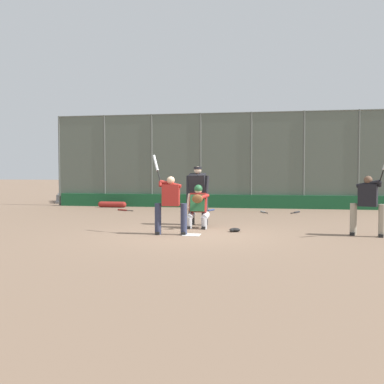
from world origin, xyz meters
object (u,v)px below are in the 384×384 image
(catcher_behind_plate, at_px, (198,206))
(spare_bat_first_base_side, at_px, (123,210))
(batter_on_deck, at_px, (368,203))
(spare_bat_third_base_side, at_px, (263,212))
(umpire_home, at_px, (198,193))
(equipment_bag_dugout_side, at_px, (112,204))
(batter_at_plate, at_px, (170,203))
(spare_bat_by_padding, at_px, (296,212))
(fielding_glove_on_dirt, at_px, (235,230))
(spare_bat_near_backstop, at_px, (210,210))

(catcher_behind_plate, distance_m, spare_bat_first_base_side, 6.54)
(batter_on_deck, bearing_deg, spare_bat_third_base_side, 134.45)
(catcher_behind_plate, bearing_deg, spare_bat_third_base_side, -106.91)
(umpire_home, xyz_separation_m, equipment_bag_dugout_side, (4.91, -6.10, -0.82))
(batter_at_plate, height_order, umpire_home, batter_at_plate)
(spare_bat_first_base_side, bearing_deg, spare_bat_by_padding, -148.55)
(batter_at_plate, bearing_deg, catcher_behind_plate, -112.25)
(catcher_behind_plate, relative_size, spare_bat_third_base_side, 1.54)
(umpire_home, distance_m, batter_on_deck, 4.83)
(batter_on_deck, xyz_separation_m, fielding_glove_on_dirt, (3.33, -0.23, -0.77))
(batter_on_deck, height_order, spare_bat_first_base_side, batter_on_deck)
(batter_at_plate, relative_size, fielding_glove_on_dirt, 6.93)
(batter_on_deck, bearing_deg, batter_at_plate, -152.39)
(spare_bat_first_base_side, bearing_deg, umpire_home, 161.00)
(spare_bat_near_backstop, distance_m, spare_bat_by_padding, 3.46)
(batter_on_deck, relative_size, equipment_bag_dugout_side, 1.57)
(batter_on_deck, bearing_deg, spare_bat_by_padding, 123.62)
(umpire_home, distance_m, fielding_glove_on_dirt, 2.05)
(batter_at_plate, bearing_deg, umpire_home, -103.02)
(spare_bat_near_backstop, bearing_deg, spare_bat_third_base_side, -78.36)
(batter_on_deck, xyz_separation_m, spare_bat_third_base_side, (2.65, -6.15, -0.79))
(catcher_behind_plate, xyz_separation_m, spare_bat_by_padding, (-3.06, -5.33, -0.61))
(umpire_home, bearing_deg, batter_on_deck, 164.26)
(spare_bat_third_base_side, bearing_deg, spare_bat_first_base_side, 72.70)
(catcher_behind_plate, xyz_separation_m, equipment_bag_dugout_side, (5.03, -6.85, -0.51))
(batter_on_deck, distance_m, fielding_glove_on_dirt, 3.43)
(spare_bat_by_padding, bearing_deg, batter_at_plate, 178.67)
(catcher_behind_plate, relative_size, spare_bat_first_base_side, 1.53)
(spare_bat_first_base_side, bearing_deg, batter_on_deck, 174.38)
(spare_bat_by_padding, bearing_deg, equipment_bag_dugout_side, 105.65)
(batter_at_plate, bearing_deg, spare_bat_third_base_side, -112.21)
(catcher_behind_plate, height_order, spare_bat_by_padding, catcher_behind_plate)
(equipment_bag_dugout_side, bearing_deg, batter_on_deck, 140.79)
(batter_on_deck, xyz_separation_m, spare_bat_first_base_side, (8.36, -6.05, -0.79))
(spare_bat_by_padding, height_order, spare_bat_third_base_side, same)
(spare_bat_near_backstop, height_order, spare_bat_third_base_side, same)
(batter_at_plate, xyz_separation_m, spare_bat_first_base_side, (3.45, -6.61, -0.78))
(batter_on_deck, relative_size, fielding_glove_on_dirt, 7.06)
(catcher_behind_plate, relative_size, umpire_home, 0.70)
(batter_at_plate, height_order, fielding_glove_on_dirt, batter_at_plate)
(spare_bat_first_base_side, height_order, equipment_bag_dugout_side, equipment_bag_dugout_side)
(catcher_behind_plate, bearing_deg, umpire_home, -79.23)
(fielding_glove_on_dirt, bearing_deg, spare_bat_third_base_side, -96.60)
(equipment_bag_dugout_side, bearing_deg, fielding_glove_on_dirt, 129.30)
(batter_on_deck, bearing_deg, fielding_glove_on_dirt, -162.90)
(spare_bat_third_base_side, xyz_separation_m, spare_bat_first_base_side, (5.71, 0.10, 0.00))
(batter_on_deck, xyz_separation_m, spare_bat_by_padding, (1.37, -6.19, -0.79))
(catcher_behind_plate, relative_size, fielding_glove_on_dirt, 4.19)
(spare_bat_first_base_side, bearing_deg, spare_bat_third_base_side, -148.78)
(spare_bat_third_base_side, height_order, equipment_bag_dugout_side, equipment_bag_dugout_side)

